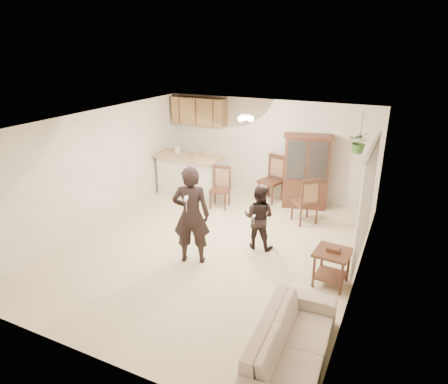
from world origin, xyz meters
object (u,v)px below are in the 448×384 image
at_px(side_table, 331,267).
at_px(chair_hutch_left, 270,188).
at_px(sofa, 292,341).
at_px(china_hutch, 306,172).
at_px(chair_hutch_right, 304,209).
at_px(chair_bar, 220,196).
at_px(adult, 191,216).
at_px(child, 259,216).

distance_m(side_table, chair_hutch_left, 3.81).
height_order(sofa, chair_hutch_left, chair_hutch_left).
bearing_deg(sofa, china_hutch, 10.43).
height_order(sofa, chair_hutch_right, chair_hutch_right).
distance_m(chair_bar, chair_hutch_left, 1.35).
relative_size(china_hutch, chair_hutch_left, 1.54).
relative_size(china_hutch, chair_hutch_right, 1.67).
xyz_separation_m(adult, chair_bar, (-0.66, 2.52, -0.62)).
xyz_separation_m(china_hutch, chair_bar, (-1.85, -0.93, -0.60)).
relative_size(side_table, chair_bar, 0.68).
relative_size(sofa, adult, 1.04).
bearing_deg(sofa, chair_hutch_right, 10.10).
distance_m(chair_hutch_left, chair_hutch_right, 1.43).
height_order(china_hutch, side_table, china_hutch).
bearing_deg(chair_hutch_left, china_hutch, 16.60).
distance_m(side_table, chair_hutch_right, 2.47).
bearing_deg(china_hutch, sofa, -90.39).
bearing_deg(side_table, chair_hutch_right, 115.06).
height_order(chair_bar, chair_hutch_left, chair_hutch_left).
relative_size(adult, chair_hutch_right, 1.67).
xyz_separation_m(side_table, chair_bar, (-3.13, 2.20, -0.04)).
bearing_deg(chair_hutch_left, chair_hutch_right, -21.66).
relative_size(chair_bar, chair_hutch_left, 0.86).
xyz_separation_m(child, chair_hutch_left, (-0.61, 2.45, -0.35)).
distance_m(adult, child, 1.38).
bearing_deg(side_table, china_hutch, 112.25).
bearing_deg(chair_hutch_left, sofa, -50.80).
xyz_separation_m(china_hutch, chair_hutch_left, (-0.88, 0.01, -0.56)).
bearing_deg(chair_bar, adult, -84.61).
height_order(child, chair_bar, child).
bearing_deg(chair_hutch_left, side_table, -38.24).
bearing_deg(adult, sofa, 123.97).
relative_size(adult, chair_hutch_left, 1.54).
relative_size(child, chair_hutch_left, 1.15).
xyz_separation_m(chair_hutch_left, chair_hutch_right, (1.12, -0.90, -0.03)).
height_order(chair_bar, chair_hutch_right, chair_hutch_right).
distance_m(china_hutch, side_table, 3.43).
height_order(sofa, adult, adult).
height_order(sofa, chair_bar, chair_bar).
bearing_deg(chair_hutch_right, chair_hutch_left, -83.23).
height_order(china_hutch, chair_bar, china_hutch).
distance_m(sofa, side_table, 2.01).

